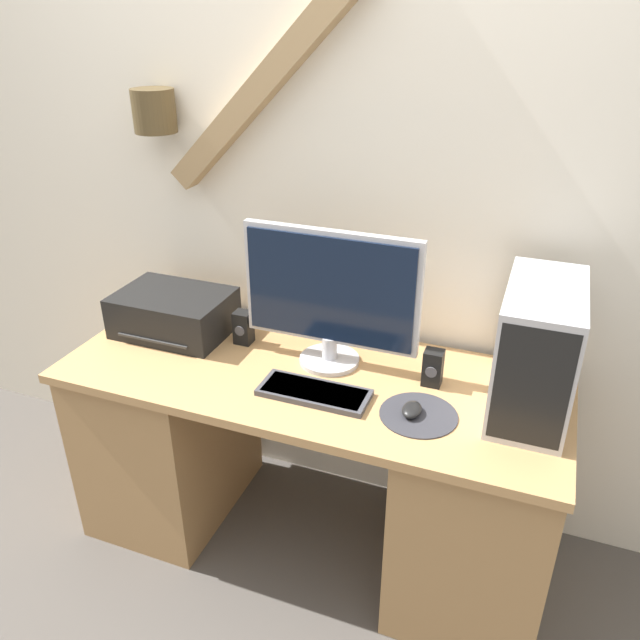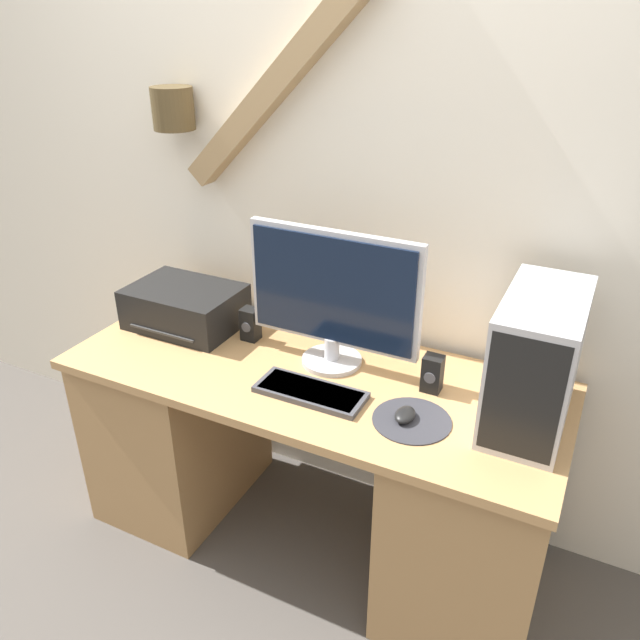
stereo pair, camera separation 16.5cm
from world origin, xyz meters
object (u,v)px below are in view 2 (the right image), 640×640
Objects in this scene: monitor at (333,295)px; speaker_right at (432,374)px; keyboard at (310,392)px; mouse at (405,415)px; printer at (185,307)px; computer_tower at (536,361)px; speaker_left at (250,324)px.

monitor is 0.39m from speaker_right.
mouse is at bearing 1.01° from keyboard.
keyboard is at bearing -18.19° from printer.
computer_tower is at bearing -1.70° from printer.
speaker_left reaches higher than keyboard.
keyboard is at bearing -164.67° from computer_tower.
mouse is at bearing -152.34° from computer_tower.
printer reaches higher than speaker_right.
speaker_left is at bearing 3.13° from printer.
speaker_right is at bearing 30.53° from keyboard.
computer_tower reaches higher than mouse.
mouse is 0.20× the size of computer_tower.
monitor is at bearing -2.35° from speaker_left.
monitor is 0.61m from printer.
keyboard is at bearing -83.14° from monitor.
computer_tower is at bearing -4.34° from speaker_right.
mouse is 0.94m from printer.
printer is 0.27m from speaker_left.
mouse is 0.68m from speaker_left.
speaker_left is (-0.35, 0.22, 0.05)m from keyboard.
monitor is 1.37× the size of computer_tower.
speaker_left is (-0.95, 0.05, -0.13)m from computer_tower.
speaker_left is at bearing 177.65° from monitor.
printer reaches higher than speaker_left.
printer is at bearing -176.87° from speaker_left.
speaker_right reaches higher than mouse.
monitor is at bearing 96.86° from keyboard.
keyboard is 0.80× the size of computer_tower.
speaker_right is at bearing -0.89° from printer.
speaker_right is (0.93, -0.01, -0.01)m from printer.
mouse is at bearing -12.16° from printer.
speaker_right is (0.02, 0.18, 0.04)m from mouse.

